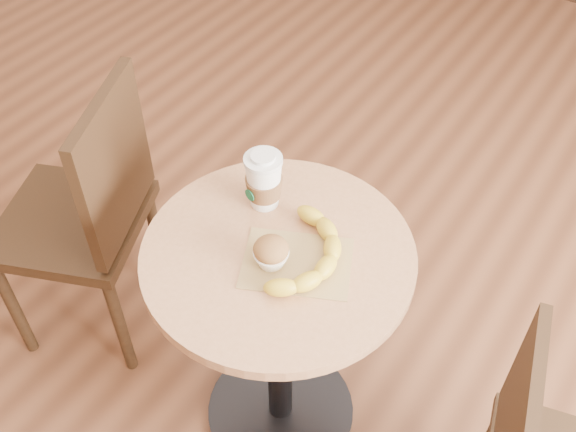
{
  "coord_description": "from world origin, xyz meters",
  "views": [
    {
      "loc": [
        0.52,
        -0.92,
        1.9
      ],
      "look_at": [
        -0.06,
        -0.07,
        0.83
      ],
      "focal_mm": 42.0,
      "sensor_mm": 36.0,
      "label": 1
    }
  ],
  "objects_px": {
    "coffee_cup": "(264,182)",
    "banana": "(306,254)",
    "chair_left": "(88,213)",
    "cafe_table": "(279,315)",
    "muffin": "(271,253)"
  },
  "relations": [
    {
      "from": "chair_left",
      "to": "coffee_cup",
      "type": "height_order",
      "value": "chair_left"
    },
    {
      "from": "cafe_table",
      "to": "chair_left",
      "type": "xyz_separation_m",
      "value": [
        -0.66,
        -0.02,
        0.0
      ]
    },
    {
      "from": "chair_left",
      "to": "coffee_cup",
      "type": "relative_size",
      "value": 6.08
    },
    {
      "from": "chair_left",
      "to": "muffin",
      "type": "bearing_deg",
      "value": 65.07
    },
    {
      "from": "chair_left",
      "to": "cafe_table",
      "type": "bearing_deg",
      "value": 68.43
    },
    {
      "from": "muffin",
      "to": "banana",
      "type": "height_order",
      "value": "muffin"
    },
    {
      "from": "coffee_cup",
      "to": "muffin",
      "type": "xyz_separation_m",
      "value": [
        0.12,
        -0.15,
        -0.03
      ]
    },
    {
      "from": "chair_left",
      "to": "banana",
      "type": "relative_size",
      "value": 3.19
    },
    {
      "from": "muffin",
      "to": "chair_left",
      "type": "bearing_deg",
      "value": 178.09
    },
    {
      "from": "cafe_table",
      "to": "coffee_cup",
      "type": "height_order",
      "value": "coffee_cup"
    },
    {
      "from": "muffin",
      "to": "banana",
      "type": "xyz_separation_m",
      "value": [
        0.06,
        0.05,
        -0.01
      ]
    },
    {
      "from": "coffee_cup",
      "to": "banana",
      "type": "distance_m",
      "value": 0.21
    },
    {
      "from": "cafe_table",
      "to": "banana",
      "type": "xyz_separation_m",
      "value": [
        0.07,
        0.01,
        0.27
      ]
    },
    {
      "from": "muffin",
      "to": "banana",
      "type": "relative_size",
      "value": 0.28
    },
    {
      "from": "cafe_table",
      "to": "coffee_cup",
      "type": "distance_m",
      "value": 0.35
    }
  ]
}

